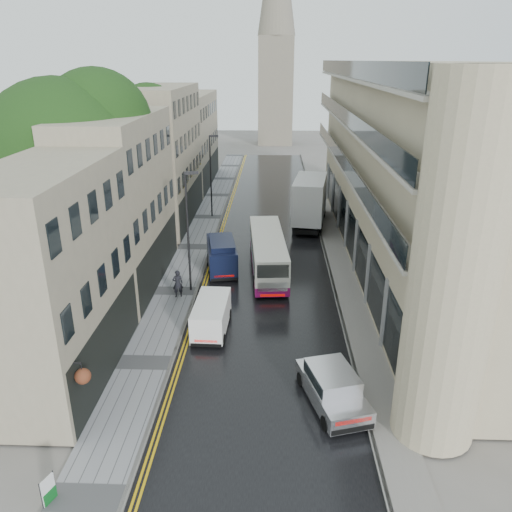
# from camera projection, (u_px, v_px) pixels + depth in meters

# --- Properties ---
(road) EXTENTS (9.00, 85.00, 0.02)m
(road) POSITION_uv_depth(u_px,v_px,m) (267.00, 249.00, 40.21)
(road) COLOR black
(road) RESTS_ON ground
(left_sidewalk) EXTENTS (2.70, 85.00, 0.12)m
(left_sidewalk) POSITION_uv_depth(u_px,v_px,m) (195.00, 247.00, 40.40)
(left_sidewalk) COLOR gray
(left_sidewalk) RESTS_ON ground
(right_sidewalk) EXTENTS (1.80, 85.00, 0.12)m
(right_sidewalk) POSITION_uv_depth(u_px,v_px,m) (335.00, 249.00, 40.00)
(right_sidewalk) COLOR slate
(right_sidewalk) RESTS_ON ground
(old_shop_row) EXTENTS (4.50, 56.00, 12.00)m
(old_shop_row) POSITION_uv_depth(u_px,v_px,m) (153.00, 168.00, 40.67)
(old_shop_row) COLOR gray
(old_shop_row) RESTS_ON ground
(modern_block) EXTENTS (8.00, 40.00, 14.00)m
(modern_block) POSITION_uv_depth(u_px,v_px,m) (411.00, 167.00, 35.89)
(modern_block) COLOR #B9AB89
(modern_block) RESTS_ON ground
(church_spire) EXTENTS (6.40, 6.40, 40.00)m
(church_spire) POSITION_uv_depth(u_px,v_px,m) (277.00, 23.00, 83.53)
(church_spire) COLOR slate
(church_spire) RESTS_ON ground
(tree_near) EXTENTS (10.56, 10.56, 13.89)m
(tree_near) POSITION_uv_depth(u_px,v_px,m) (66.00, 185.00, 31.13)
(tree_near) COLOR black
(tree_near) RESTS_ON ground
(tree_far) EXTENTS (9.24, 9.24, 12.46)m
(tree_far) POSITION_uv_depth(u_px,v_px,m) (129.00, 158.00, 43.47)
(tree_far) COLOR black
(tree_far) RESTS_ON ground
(cream_bus) EXTENTS (2.98, 9.88, 2.65)m
(cream_bus) POSITION_uv_depth(u_px,v_px,m) (255.00, 269.00, 32.99)
(cream_bus) COLOR silver
(cream_bus) RESTS_ON road
(white_lorry) EXTENTS (3.84, 8.95, 4.55)m
(white_lorry) POSITION_uv_depth(u_px,v_px,m) (294.00, 206.00, 43.54)
(white_lorry) COLOR silver
(white_lorry) RESTS_ON road
(silver_hatchback) EXTENTS (3.12, 4.84, 1.68)m
(silver_hatchback) POSITION_uv_depth(u_px,v_px,m) (326.00, 413.00, 20.23)
(silver_hatchback) COLOR silver
(silver_hatchback) RESTS_ON road
(white_van) EXTENTS (1.87, 4.11, 1.84)m
(white_van) POSITION_uv_depth(u_px,v_px,m) (192.00, 328.00, 26.48)
(white_van) COLOR white
(white_van) RESTS_ON road
(navy_van) EXTENTS (2.72, 5.07, 2.46)m
(navy_van) POSITION_uv_depth(u_px,v_px,m) (210.00, 263.00, 34.12)
(navy_van) COLOR black
(navy_van) RESTS_ON road
(pedestrian) EXTENTS (0.76, 0.62, 1.81)m
(pedestrian) POSITION_uv_depth(u_px,v_px,m) (178.00, 284.00, 31.54)
(pedestrian) COLOR black
(pedestrian) RESTS_ON left_sidewalk
(lamp_post_near) EXTENTS (0.89, 0.45, 7.78)m
(lamp_post_near) POSITION_uv_depth(u_px,v_px,m) (188.00, 234.00, 31.42)
(lamp_post_near) COLOR black
(lamp_post_near) RESTS_ON left_sidewalk
(lamp_post_far) EXTENTS (0.88, 0.30, 7.66)m
(lamp_post_far) POSITION_uv_depth(u_px,v_px,m) (211.00, 177.00, 46.91)
(lamp_post_far) COLOR black
(lamp_post_far) RESTS_ON left_sidewalk
(estate_sign) EXTENTS (0.29, 0.60, 1.02)m
(estate_sign) POSITION_uv_depth(u_px,v_px,m) (48.00, 490.00, 16.91)
(estate_sign) COLOR silver
(estate_sign) RESTS_ON left_sidewalk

